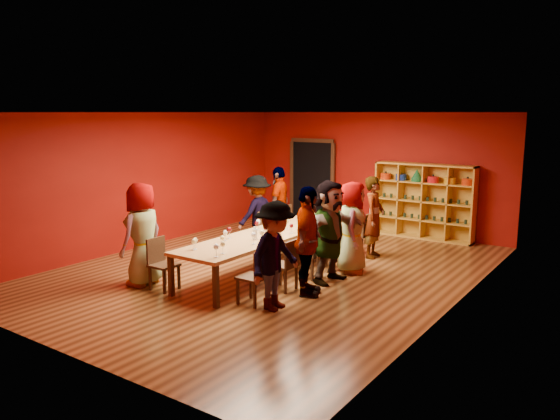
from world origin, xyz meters
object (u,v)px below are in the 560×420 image
object	(u,v)px
person_left_4	(279,205)
chair_person_left_0	(161,261)
chair_person_right_1	(287,262)
person_right_1	(307,242)
person_left_0	(142,234)
person_right_4	(374,217)
chair_person_right_3	(334,244)
shelving_unit	(424,198)
person_right_2	(330,231)
chair_person_left_3	(268,229)
chair_person_right_2	(313,252)
spittoon_bowl	(272,229)
chair_person_right_0	(257,274)
tasting_table	(272,235)
person_right_0	(275,256)
person_left_3	(257,213)
chair_person_right_4	(362,232)
person_right_3	(352,227)
chair_person_left_4	(290,223)

from	to	relation	value
person_left_4	chair_person_left_0	bearing A→B (deg)	-12.32
chair_person_right_1	person_right_1	world-z (taller)	person_right_1
person_left_0	person_right_4	world-z (taller)	person_left_0
person_left_0	person_right_4	size ratio (longest dim) A/B	1.06
person_right_1	chair_person_right_3	size ratio (longest dim) A/B	2.05
shelving_unit	person_right_2	bearing A→B (deg)	-91.91
person_right_2	chair_person_right_3	distance (m)	0.94
chair_person_left_3	chair_person_right_2	bearing A→B (deg)	-30.98
chair_person_left_3	person_right_2	distance (m)	2.46
chair_person_right_2	spittoon_bowl	size ratio (longest dim) A/B	2.66
chair_person_right_0	chair_person_left_0	bearing A→B (deg)	-169.95
tasting_table	chair_person_left_3	world-z (taller)	chair_person_left_3
shelving_unit	person_left_0	world-z (taller)	person_left_0
chair_person_right_2	spittoon_bowl	distance (m)	0.91
spittoon_bowl	chair_person_right_0	bearing A→B (deg)	-62.24
chair_person_right_0	person_right_2	distance (m)	1.78
chair_person_right_0	person_right_0	xyz separation A→B (m)	(0.36, -0.00, 0.35)
person_right_2	tasting_table	bearing A→B (deg)	96.44
shelving_unit	person_left_4	world-z (taller)	shelving_unit
person_left_3	chair_person_right_2	size ratio (longest dim) A/B	1.86
chair_person_right_1	person_right_2	distance (m)	1.02
person_left_4	person_right_1	bearing A→B (deg)	25.05
chair_person_left_3	person_right_1	xyz separation A→B (m)	(2.23, -1.95, 0.42)
person_right_2	spittoon_bowl	distance (m)	1.19
person_right_0	person_right_4	world-z (taller)	person_right_4
chair_person_left_3	chair_person_right_4	distance (m)	2.03
chair_person_right_2	person_left_0	bearing A→B (deg)	-138.20
chair_person_left_0	person_right_4	xyz separation A→B (m)	(2.09, 4.00, 0.36)
person_left_4	chair_person_right_0	bearing A→B (deg)	13.36
tasting_table	person_left_3	xyz separation A→B (m)	(-1.20, 1.11, 0.13)
person_right_1	person_left_4	bearing A→B (deg)	18.73
chair_person_left_3	chair_person_right_4	world-z (taller)	same
person_left_0	person_right_2	size ratio (longest dim) A/B	0.98
person_right_3	chair_person_right_4	world-z (taller)	person_right_3
chair_person_left_0	person_right_2	distance (m)	2.99
chair_person_left_3	person_right_0	size ratio (longest dim) A/B	0.53
chair_person_right_1	chair_person_right_3	xyz separation A→B (m)	(0.00, 1.62, 0.00)
person_right_2	spittoon_bowl	size ratio (longest dim) A/B	5.51
tasting_table	person_right_3	bearing A→B (deg)	30.90
chair_person_right_3	chair_person_right_4	distance (m)	1.22
shelving_unit	person_right_3	size ratio (longest dim) A/B	1.39
chair_person_right_0	spittoon_bowl	world-z (taller)	spittoon_bowl
person_left_3	person_right_0	size ratio (longest dim) A/B	0.98
chair_person_right_2	person_right_2	world-z (taller)	person_right_2
chair_person_left_4	person_right_1	bearing A→B (deg)	-51.86
chair_person_right_4	person_right_4	size ratio (longest dim) A/B	0.52
person_left_0	chair_person_right_1	world-z (taller)	person_left_0
person_right_2	person_right_4	xyz separation A→B (m)	(-0.08, 1.98, -0.07)
chair_person_left_3	person_right_4	bearing A→B (deg)	23.14
chair_person_left_4	chair_person_right_0	distance (m)	4.10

